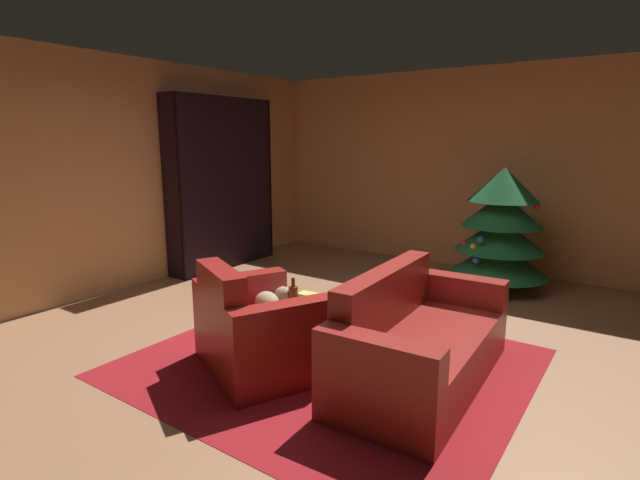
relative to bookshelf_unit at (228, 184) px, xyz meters
name	(u,v)px	position (x,y,z in m)	size (l,w,h in m)	color
ground_plane	(331,349)	(2.78, -1.60, -1.14)	(8.08, 8.08, 0.00)	#986948
wall_back	(470,170)	(2.78, 1.80, 0.20)	(6.07, 0.06, 2.68)	tan
wall_left	(111,176)	(-0.23, -1.60, 0.20)	(0.06, 6.85, 2.68)	tan
area_rug	(329,362)	(2.91, -1.81, -1.14)	(2.89, 2.58, 0.01)	maroon
bookshelf_unit	(228,184)	(0.00, 0.00, 0.00)	(0.32, 1.70, 2.30)	black
armchair_red	(257,331)	(2.50, -2.21, -0.84)	(1.24, 1.13, 0.84)	maroon
couch_red	(417,344)	(3.59, -1.68, -0.86)	(0.87, 1.78, 0.81)	maroon
coffee_table	(318,312)	(2.78, -1.79, -0.75)	(0.75, 0.75, 0.43)	black
book_stack_on_table	(310,301)	(2.73, -1.82, -0.66)	(0.19, 0.15, 0.12)	#DBBD55
bottle_on_table	(293,298)	(2.67, -1.97, -0.61)	(0.07, 0.07, 0.27)	#612E10
decorated_tree	(501,229)	(3.44, 0.99, -0.42)	(1.12, 1.12, 1.43)	brown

